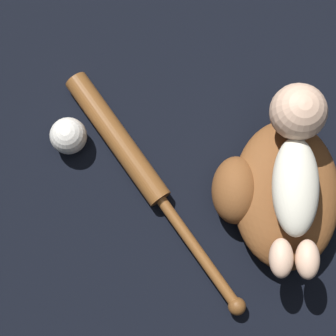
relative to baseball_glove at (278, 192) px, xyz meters
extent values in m
plane|color=black|center=(0.00, -0.06, -0.05)|extent=(6.00, 6.00, 0.00)
ellipsoid|color=brown|center=(0.00, -0.02, 0.00)|extent=(0.36, 0.28, 0.10)
ellipsoid|color=brown|center=(-0.02, 0.09, 0.00)|extent=(0.16, 0.13, 0.10)
ellipsoid|color=silver|center=(0.00, -0.02, 0.09)|extent=(0.21, 0.13, 0.07)
sphere|color=beige|center=(0.14, 0.01, 0.11)|extent=(0.11, 0.11, 0.11)
ellipsoid|color=beige|center=(-0.14, -0.02, 0.08)|extent=(0.08, 0.06, 0.05)
ellipsoid|color=beige|center=(-0.13, -0.07, 0.08)|extent=(0.08, 0.06, 0.05)
cylinder|color=brown|center=(0.03, 0.36, -0.03)|extent=(0.25, 0.29, 0.05)
cylinder|color=brown|center=(-0.16, 0.13, -0.03)|extent=(0.19, 0.22, 0.02)
sphere|color=brown|center=(-0.25, 0.02, -0.03)|extent=(0.04, 0.04, 0.04)
sphere|color=white|center=(0.00, 0.46, -0.01)|extent=(0.08, 0.08, 0.08)
camera|label=1|loc=(-0.25, 0.17, 1.14)|focal=60.00mm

